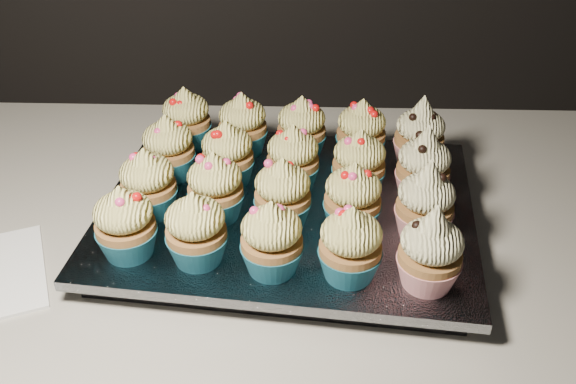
% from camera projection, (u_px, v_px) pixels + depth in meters
% --- Properties ---
extents(worktop, '(2.44, 0.64, 0.04)m').
position_uv_depth(worktop, '(493.00, 237.00, 0.78)').
color(worktop, beige).
rests_on(worktop, cabinet).
extents(baking_tray, '(0.42, 0.34, 0.02)m').
position_uv_depth(baking_tray, '(288.00, 219.00, 0.76)').
color(baking_tray, black).
rests_on(baking_tray, worktop).
extents(foil_lining, '(0.46, 0.37, 0.01)m').
position_uv_depth(foil_lining, '(288.00, 208.00, 0.75)').
color(foil_lining, silver).
rests_on(foil_lining, baking_tray).
extents(cupcake_0, '(0.06, 0.06, 0.08)m').
position_uv_depth(cupcake_0, '(125.00, 224.00, 0.65)').
color(cupcake_0, '#1C6B84').
rests_on(cupcake_0, foil_lining).
extents(cupcake_1, '(0.06, 0.06, 0.08)m').
position_uv_depth(cupcake_1, '(196.00, 230.00, 0.64)').
color(cupcake_1, '#1C6B84').
rests_on(cupcake_1, foil_lining).
extents(cupcake_2, '(0.06, 0.06, 0.08)m').
position_uv_depth(cupcake_2, '(272.00, 240.00, 0.63)').
color(cupcake_2, '#1C6B84').
rests_on(cupcake_2, foil_lining).
extents(cupcake_3, '(0.06, 0.06, 0.08)m').
position_uv_depth(cupcake_3, '(350.00, 246.00, 0.62)').
color(cupcake_3, '#1C6B84').
rests_on(cupcake_3, foil_lining).
extents(cupcake_4, '(0.06, 0.06, 0.10)m').
position_uv_depth(cupcake_4, '(431.00, 252.00, 0.61)').
color(cupcake_4, '#B11826').
rests_on(cupcake_4, foil_lining).
extents(cupcake_5, '(0.06, 0.06, 0.08)m').
position_uv_depth(cupcake_5, '(148.00, 184.00, 0.71)').
color(cupcake_5, '#1C6B84').
rests_on(cupcake_5, foil_lining).
extents(cupcake_6, '(0.06, 0.06, 0.08)m').
position_uv_depth(cupcake_6, '(215.00, 188.00, 0.70)').
color(cupcake_6, '#1C6B84').
rests_on(cupcake_6, foil_lining).
extents(cupcake_7, '(0.06, 0.06, 0.08)m').
position_uv_depth(cupcake_7, '(283.00, 195.00, 0.69)').
color(cupcake_7, '#1C6B84').
rests_on(cupcake_7, foil_lining).
extents(cupcake_8, '(0.06, 0.06, 0.08)m').
position_uv_depth(cupcake_8, '(353.00, 199.00, 0.69)').
color(cupcake_8, '#1C6B84').
rests_on(cupcake_8, foil_lining).
extents(cupcake_9, '(0.06, 0.06, 0.10)m').
position_uv_depth(cupcake_9, '(425.00, 203.00, 0.68)').
color(cupcake_9, '#B11826').
rests_on(cupcake_9, foil_lining).
extents(cupcake_10, '(0.06, 0.06, 0.08)m').
position_uv_depth(cupcake_10, '(169.00, 149.00, 0.77)').
color(cupcake_10, '#1C6B84').
rests_on(cupcake_10, foil_lining).
extents(cupcake_11, '(0.06, 0.06, 0.08)m').
position_uv_depth(cupcake_11, '(228.00, 155.00, 0.76)').
color(cupcake_11, '#1C6B84').
rests_on(cupcake_11, foil_lining).
extents(cupcake_12, '(0.06, 0.06, 0.08)m').
position_uv_depth(cupcake_12, '(293.00, 159.00, 0.75)').
color(cupcake_12, '#1C6B84').
rests_on(cupcake_12, foil_lining).
extents(cupcake_13, '(0.06, 0.06, 0.08)m').
position_uv_depth(cupcake_13, '(359.00, 164.00, 0.74)').
color(cupcake_13, '#1C6B84').
rests_on(cupcake_13, foil_lining).
extents(cupcake_14, '(0.06, 0.06, 0.10)m').
position_uv_depth(cupcake_14, '(423.00, 167.00, 0.74)').
color(cupcake_14, '#B11826').
rests_on(cupcake_14, foil_lining).
extents(cupcake_15, '(0.06, 0.06, 0.08)m').
position_uv_depth(cupcake_15, '(187.00, 120.00, 0.83)').
color(cupcake_15, '#1C6B84').
rests_on(cupcake_15, foil_lining).
extents(cupcake_16, '(0.06, 0.06, 0.08)m').
position_uv_depth(cupcake_16, '(243.00, 125.00, 0.82)').
color(cupcake_16, '#1C6B84').
rests_on(cupcake_16, foil_lining).
extents(cupcake_17, '(0.06, 0.06, 0.08)m').
position_uv_depth(cupcake_17, '(302.00, 129.00, 0.81)').
color(cupcake_17, '#1C6B84').
rests_on(cupcake_17, foil_lining).
extents(cupcake_18, '(0.06, 0.06, 0.08)m').
position_uv_depth(cupcake_18, '(361.00, 132.00, 0.81)').
color(cupcake_18, '#1C6B84').
rests_on(cupcake_18, foil_lining).
extents(cupcake_19, '(0.06, 0.06, 0.10)m').
position_uv_depth(cupcake_19, '(420.00, 135.00, 0.80)').
color(cupcake_19, '#B11826').
rests_on(cupcake_19, foil_lining).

